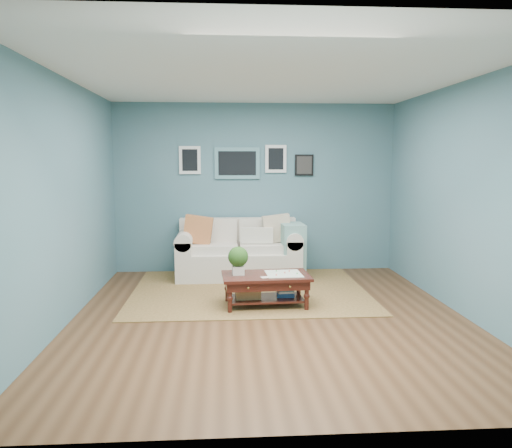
{
  "coord_description": "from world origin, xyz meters",
  "views": [
    {
      "loc": [
        -0.52,
        -5.55,
        1.79
      ],
      "look_at": [
        -0.09,
        1.0,
        0.96
      ],
      "focal_mm": 35.0,
      "sensor_mm": 36.0,
      "label": 1
    }
  ],
  "objects": [
    {
      "name": "coffee_table",
      "position": [
        -0.06,
        0.44,
        0.33
      ],
      "size": [
        1.1,
        0.68,
        0.75
      ],
      "rotation": [
        0.0,
        0.0,
        0.05
      ],
      "color": "black",
      "rests_on": "ground"
    },
    {
      "name": "loveseat",
      "position": [
        -0.21,
        2.03,
        0.4
      ],
      "size": [
        1.93,
        0.87,
        0.99
      ],
      "color": "silver",
      "rests_on": "ground"
    },
    {
      "name": "room_shell",
      "position": [
        -0.0,
        0.06,
        1.36
      ],
      "size": [
        5.0,
        5.02,
        2.7
      ],
      "color": "brown",
      "rests_on": "ground"
    },
    {
      "name": "area_rug",
      "position": [
        -0.17,
        1.17,
        0.01
      ],
      "size": [
        3.19,
        2.55,
        0.01
      ],
      "primitive_type": "cube",
      "color": "brown",
      "rests_on": "ground"
    }
  ]
}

